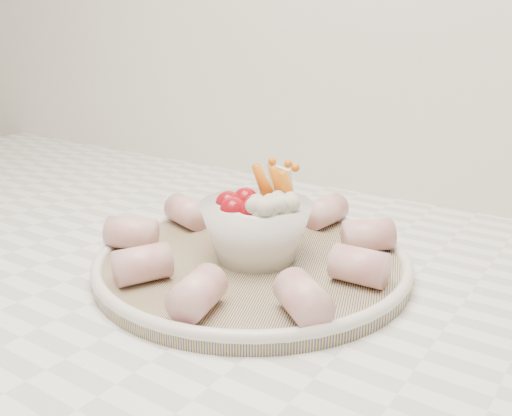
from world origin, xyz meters
The scene contains 3 objects.
serving_platter centered at (-0.14, 1.42, 0.93)m, with size 0.41×0.41×0.02m.
veggie_bowl centered at (-0.14, 1.42, 0.97)m, with size 0.11×0.11×0.10m.
cured_meat_rolls centered at (-0.14, 1.42, 0.95)m, with size 0.29×0.31×0.03m.
Camera 1 is at (0.17, 0.98, 1.17)m, focal length 40.00 mm.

